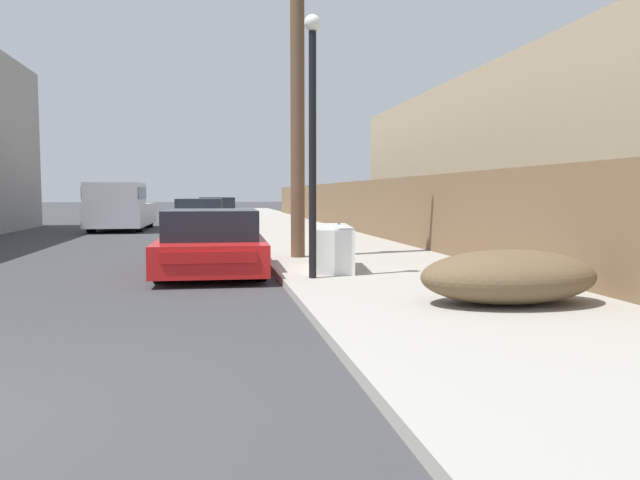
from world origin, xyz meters
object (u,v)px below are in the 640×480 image
at_px(street_lamp, 313,125).
at_px(pickup_truck, 120,207).
at_px(car_parked_far, 217,213).
at_px(car_parked_mid, 200,219).
at_px(parked_sports_car_red, 212,244).
at_px(utility_pole, 297,84).
at_px(brush_pile, 509,277).
at_px(discarded_fridge, 330,248).

bearing_deg(street_lamp, pickup_truck, 107.88).
bearing_deg(street_lamp, car_parked_far, 94.13).
bearing_deg(street_lamp, car_parked_mid, 99.20).
xyz_separation_m(car_parked_mid, street_lamp, (1.96, -12.10, 1.94)).
xyz_separation_m(parked_sports_car_red, car_parked_mid, (-0.37, 10.17, 0.08)).
height_order(utility_pole, brush_pile, utility_pole).
height_order(utility_pole, street_lamp, utility_pole).
height_order(parked_sports_car_red, pickup_truck, pickup_truck).
bearing_deg(pickup_truck, parked_sports_car_red, 105.07).
height_order(discarded_fridge, pickup_truck, pickup_truck).
bearing_deg(utility_pole, car_parked_far, 95.88).
relative_size(car_parked_mid, car_parked_far, 0.92).
relative_size(discarded_fridge, car_parked_mid, 0.45).
xyz_separation_m(street_lamp, brush_pile, (2.00, -2.72, -2.10)).
distance_m(parked_sports_car_red, street_lamp, 3.21).
height_order(street_lamp, brush_pile, street_lamp).
bearing_deg(brush_pile, car_parked_mid, 104.96).
xyz_separation_m(car_parked_mid, car_parked_far, (0.62, 6.44, 0.00)).
bearing_deg(pickup_truck, discarded_fridge, 111.58).
distance_m(parked_sports_car_red, pickup_truck, 14.49).
distance_m(discarded_fridge, parked_sports_car_red, 2.25).
relative_size(parked_sports_car_red, pickup_truck, 0.76).
bearing_deg(pickup_truck, car_parked_mid, 130.34).
bearing_deg(car_parked_mid, utility_pole, -73.64).
relative_size(car_parked_far, utility_pole, 0.63).
bearing_deg(car_parked_far, pickup_truck, -146.85).
bearing_deg(discarded_fridge, street_lamp, -107.56).
bearing_deg(brush_pile, car_parked_far, 98.92).
distance_m(car_parked_far, utility_pole, 15.59).
height_order(discarded_fridge, utility_pole, utility_pole).
relative_size(car_parked_mid, brush_pile, 1.84).
xyz_separation_m(discarded_fridge, pickup_truck, (-5.65, 14.90, 0.42)).
bearing_deg(car_parked_far, utility_pole, -84.91).
bearing_deg(street_lamp, brush_pile, -53.71).
xyz_separation_m(car_parked_mid, utility_pole, (2.19, -8.75, 3.16)).
xyz_separation_m(discarded_fridge, utility_pole, (-0.27, 2.28, 3.26)).
height_order(parked_sports_car_red, utility_pole, utility_pole).
distance_m(parked_sports_car_red, utility_pole, 3.97).
bearing_deg(pickup_truck, brush_pile, 111.77).
relative_size(utility_pole, street_lamp, 1.71).
xyz_separation_m(utility_pole, brush_pile, (1.77, -6.07, -3.32)).
relative_size(discarded_fridge, street_lamp, 0.45).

